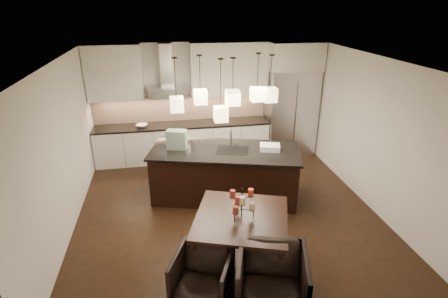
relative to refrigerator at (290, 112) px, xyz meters
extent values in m
cube|color=black|center=(-2.10, -2.38, -1.08)|extent=(5.50, 5.50, 0.02)
cube|color=white|center=(-2.10, -2.38, 1.73)|extent=(5.50, 5.50, 0.02)
cube|color=silver|center=(-2.10, 0.38, 0.32)|extent=(5.50, 0.02, 2.80)
cube|color=silver|center=(-2.10, -5.14, 0.32)|extent=(5.50, 0.02, 2.80)
cube|color=silver|center=(-4.86, -2.38, 0.32)|extent=(0.02, 5.50, 2.80)
cube|color=silver|center=(0.66, -2.38, 0.32)|extent=(0.02, 5.50, 2.80)
cube|color=#B7B7BA|center=(0.00, 0.00, 0.00)|extent=(1.20, 0.72, 2.15)
cube|color=silver|center=(0.00, 0.00, 1.40)|extent=(1.26, 0.72, 0.65)
cube|color=silver|center=(-2.73, 0.05, -0.64)|extent=(4.21, 0.62, 0.88)
cube|color=black|center=(-2.73, 0.05, -0.17)|extent=(4.21, 0.66, 0.04)
cube|color=#D4B095|center=(-2.73, 0.35, 0.16)|extent=(4.21, 0.02, 0.63)
cube|color=silver|center=(-4.20, 0.19, 1.10)|extent=(1.25, 0.35, 1.25)
cube|color=silver|center=(-1.55, 0.19, 1.10)|extent=(1.85, 0.35, 1.25)
cube|color=#B7B7BA|center=(-3.03, 0.10, 0.65)|extent=(0.90, 0.52, 0.24)
cube|color=#B7B7BA|center=(-3.03, 0.21, 1.24)|extent=(0.30, 0.28, 0.96)
imported|color=silver|center=(-3.69, 0.00, -0.12)|extent=(0.33, 0.33, 0.06)
cube|color=black|center=(-2.04, -1.93, -0.59)|extent=(2.98, 1.82, 0.98)
cube|color=black|center=(-2.04, -1.93, -0.07)|extent=(3.09, 1.93, 0.04)
cube|color=#174A2C|center=(-2.95, -1.71, 0.14)|extent=(0.42, 0.29, 0.38)
cube|color=silver|center=(-1.19, -2.10, 0.00)|extent=(0.44, 0.36, 0.11)
cylinder|color=beige|center=(-2.00, -3.91, -0.09)|extent=(0.10, 0.10, 0.11)
cylinder|color=red|center=(-2.17, -3.72, -0.09)|extent=(0.10, 0.10, 0.11)
cylinder|color=maroon|center=(-2.25, -3.96, -0.09)|extent=(0.10, 0.10, 0.11)
cylinder|color=red|center=(-2.00, -3.81, 0.08)|extent=(0.10, 0.10, 0.11)
cylinder|color=maroon|center=(-2.27, -3.80, 0.08)|extent=(0.10, 0.10, 0.11)
cylinder|color=beige|center=(-2.17, -4.00, 0.08)|extent=(0.10, 0.10, 0.11)
imported|color=black|center=(-2.80, -4.48, -0.73)|extent=(0.97, 0.98, 0.69)
imported|color=black|center=(-1.95, -4.77, -0.66)|extent=(1.10, 1.12, 0.82)
cube|color=#FFF3AC|center=(-2.91, -1.90, 0.89)|extent=(0.24, 0.24, 0.26)
cube|color=#FFF3AC|center=(-2.46, -1.69, 0.96)|extent=(0.24, 0.24, 0.26)
cube|color=#FFF3AC|center=(-1.93, -2.09, 1.02)|extent=(0.24, 0.24, 0.26)
cube|color=#FFF3AC|center=(-1.35, -1.63, 0.94)|extent=(0.24, 0.24, 0.26)
cube|color=#FFF3AC|center=(-1.17, -1.88, 0.99)|extent=(0.24, 0.24, 0.26)
cube|color=#FFF3AC|center=(-2.15, -2.15, 0.75)|extent=(0.24, 0.24, 0.26)
camera|label=1|loc=(-3.15, -8.04, 2.64)|focal=28.00mm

